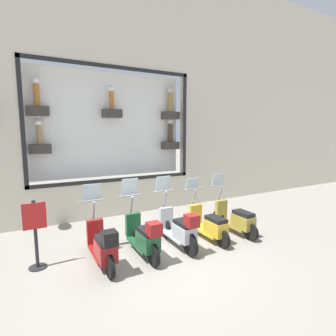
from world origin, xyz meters
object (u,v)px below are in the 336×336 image
at_px(scooter_yellow_1, 209,225).
at_px(scooter_green_3, 144,237).
at_px(shop_sign_post, 35,233).
at_px(scooter_olive_0, 236,219).
at_px(scooter_silver_2, 179,229).
at_px(scooter_red_4, 103,245).

height_order(scooter_yellow_1, scooter_green_3, scooter_green_3).
xyz_separation_m(scooter_yellow_1, scooter_green_3, (-0.05, 1.89, 0.07)).
bearing_deg(shop_sign_post, scooter_yellow_1, -97.50).
bearing_deg(scooter_yellow_1, shop_sign_post, 82.50).
relative_size(scooter_olive_0, scooter_silver_2, 0.99).
bearing_deg(scooter_green_3, scooter_yellow_1, -88.42).
relative_size(scooter_yellow_1, scooter_silver_2, 0.99).
height_order(scooter_silver_2, shop_sign_post, scooter_silver_2).
relative_size(scooter_yellow_1, scooter_green_3, 0.99).
bearing_deg(scooter_red_4, scooter_silver_2, -89.67).
distance_m(scooter_silver_2, shop_sign_post, 3.19).
xyz_separation_m(scooter_green_3, scooter_red_4, (-0.00, 0.94, -0.01)).
bearing_deg(scooter_olive_0, shop_sign_post, 83.93).
relative_size(scooter_olive_0, shop_sign_post, 1.23).
bearing_deg(scooter_red_4, scooter_yellow_1, -88.85).
xyz_separation_m(scooter_green_3, shop_sign_post, (0.59, 2.18, 0.30)).
relative_size(scooter_olive_0, scooter_red_4, 1.00).
bearing_deg(shop_sign_post, scooter_red_4, -115.60).
height_order(scooter_olive_0, shop_sign_post, scooter_olive_0).
bearing_deg(shop_sign_post, scooter_silver_2, -100.55).
bearing_deg(scooter_green_3, shop_sign_post, 74.92).
distance_m(scooter_silver_2, scooter_red_4, 1.89).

